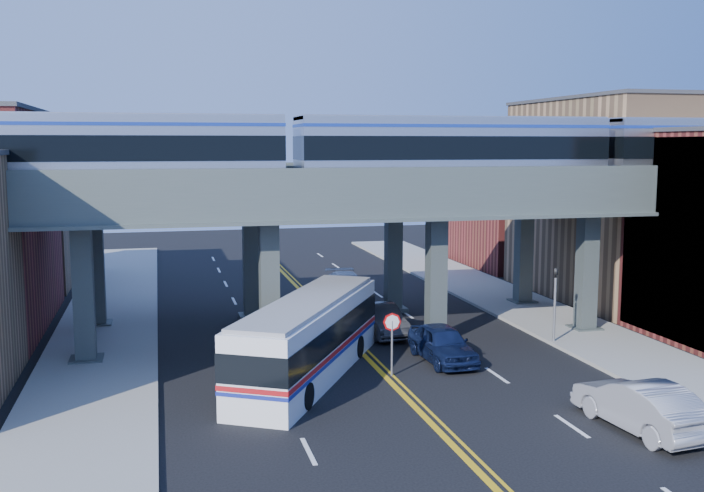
{
  "coord_description": "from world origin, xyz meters",
  "views": [
    {
      "loc": [
        -8.77,
        -26.8,
        9.43
      ],
      "look_at": [
        -0.34,
        7.18,
        4.86
      ],
      "focal_mm": 40.0,
      "sensor_mm": 36.0,
      "label": 1
    }
  ],
  "objects": [
    {
      "name": "ground",
      "position": [
        0.0,
        0.0,
        0.0
      ],
      "size": [
        120.0,
        120.0,
        0.0
      ],
      "primitive_type": "plane",
      "color": "black",
      "rests_on": "ground"
    },
    {
      "name": "sidewalk_west",
      "position": [
        -11.5,
        10.0,
        0.08
      ],
      "size": [
        5.0,
        70.0,
        0.16
      ],
      "primitive_type": "cube",
      "color": "gray",
      "rests_on": "ground"
    },
    {
      "name": "sidewalk_east",
      "position": [
        11.5,
        10.0,
        0.08
      ],
      "size": [
        5.0,
        70.0,
        0.16
      ],
      "primitive_type": "cube",
      "color": "gray",
      "rests_on": "ground"
    },
    {
      "name": "building_west_c",
      "position": [
        -18.5,
        29.0,
        4.0
      ],
      "size": [
        8.0,
        10.0,
        8.0
      ],
      "primitive_type": "cube",
      "color": "#9F7752",
      "rests_on": "ground"
    },
    {
      "name": "building_east_b",
      "position": [
        18.5,
        16.0,
        6.0
      ],
      "size": [
        8.0,
        14.0,
        12.0
      ],
      "primitive_type": "cube",
      "color": "#9F7752",
      "rests_on": "ground"
    },
    {
      "name": "building_east_c",
      "position": [
        18.5,
        29.0,
        4.5
      ],
      "size": [
        8.0,
        10.0,
        9.0
      ],
      "primitive_type": "cube",
      "color": "maroon",
      "rests_on": "ground"
    },
    {
      "name": "mural_panel",
      "position": [
        14.55,
        4.0,
        4.75
      ],
      "size": [
        0.1,
        9.5,
        9.5
      ],
      "primitive_type": "cube",
      "color": "teal",
      "rests_on": "ground"
    },
    {
      "name": "elevated_viaduct_near",
      "position": [
        0.0,
        8.0,
        6.47
      ],
      "size": [
        52.0,
        3.6,
        7.4
      ],
      "color": "#3C4645",
      "rests_on": "ground"
    },
    {
      "name": "elevated_viaduct_far",
      "position": [
        0.0,
        15.0,
        6.47
      ],
      "size": [
        52.0,
        3.6,
        7.4
      ],
      "color": "#3C4645",
      "rests_on": "ground"
    },
    {
      "name": "transit_train",
      "position": [
        4.72,
        8.0,
        9.2
      ],
      "size": [
        45.62,
        2.86,
        3.33
      ],
      "color": "black",
      "rests_on": "elevated_viaduct_near"
    },
    {
      "name": "stop_sign",
      "position": [
        0.3,
        3.0,
        1.76
      ],
      "size": [
        0.76,
        0.09,
        2.63
      ],
      "color": "slate",
      "rests_on": "ground"
    },
    {
      "name": "traffic_signal",
      "position": [
        9.2,
        6.0,
        2.3
      ],
      "size": [
        0.15,
        0.18,
        4.1
      ],
      "color": "slate",
      "rests_on": "ground"
    },
    {
      "name": "transit_bus",
      "position": [
        -3.03,
        3.7,
        1.58
      ],
      "size": [
        8.15,
        11.67,
        3.07
      ],
      "rotation": [
        0.0,
        0.0,
        1.06
      ],
      "color": "white",
      "rests_on": "ground"
    },
    {
      "name": "car_lane_a",
      "position": [
        3.07,
        4.54,
        0.8
      ],
      "size": [
        2.06,
        4.75,
        1.6
      ],
      "primitive_type": "imported",
      "rotation": [
        0.0,
        0.0,
        0.04
      ],
      "color": "#10193B",
      "rests_on": "ground"
    },
    {
      "name": "car_lane_b",
      "position": [
        1.8,
        9.79,
        0.76
      ],
      "size": [
        1.83,
        4.7,
        1.52
      ],
      "primitive_type": "imported",
      "rotation": [
        0.0,
        0.0,
        0.05
      ],
      "color": "#2D2D30",
      "rests_on": "ground"
    },
    {
      "name": "car_lane_c",
      "position": [
        1.8,
        17.67,
        0.69
      ],
      "size": [
        2.8,
        5.19,
        1.38
      ],
      "primitive_type": "imported",
      "rotation": [
        0.0,
        0.0,
        -0.1
      ],
      "color": "white",
      "rests_on": "ground"
    },
    {
      "name": "car_lane_d",
      "position": [
        2.3,
        19.32,
        0.76
      ],
      "size": [
        2.42,
        5.36,
        1.52
      ],
      "primitive_type": "imported",
      "rotation": [
        0.0,
        0.0,
        -0.06
      ],
      "color": "#B1B1B6",
      "rests_on": "ground"
    },
    {
      "name": "car_parked_curb",
      "position": [
        6.5,
        -4.83,
        0.85
      ],
      "size": [
        2.35,
        5.34,
        1.71
      ],
      "primitive_type": "imported",
      "rotation": [
        0.0,
        0.0,
        3.25
      ],
      "color": "#9D9DA1",
      "rests_on": "ground"
    }
  ]
}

